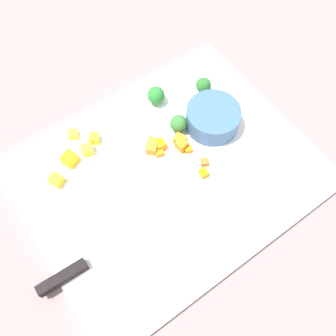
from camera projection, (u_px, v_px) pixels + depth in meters
name	position (u px, v px, depth m)	size (l,w,h in m)	color
ground_plane	(168.00, 174.00, 0.59)	(4.00, 4.00, 0.00)	gray
cutting_board	(168.00, 173.00, 0.59)	(0.44, 0.36, 0.01)	white
prep_bowl	(213.00, 118.00, 0.60)	(0.09, 0.09, 0.04)	#3A5F8D
chef_knife	(120.00, 243.00, 0.52)	(0.36, 0.03, 0.02)	silver
carrot_dice_0	(180.00, 140.00, 0.60)	(0.02, 0.02, 0.01)	orange
carrot_dice_1	(204.00, 173.00, 0.57)	(0.01, 0.01, 0.01)	orange
carrot_dice_2	(188.00, 149.00, 0.59)	(0.01, 0.01, 0.01)	orange
carrot_dice_3	(182.00, 145.00, 0.59)	(0.02, 0.02, 0.02)	orange
carrot_dice_4	(204.00, 162.00, 0.58)	(0.01, 0.01, 0.01)	orange
carrot_dice_5	(159.00, 152.00, 0.59)	(0.01, 0.01, 0.01)	orange
carrot_dice_6	(160.00, 145.00, 0.59)	(0.02, 0.02, 0.02)	orange
carrot_dice_7	(153.00, 142.00, 0.60)	(0.01, 0.01, 0.01)	orange
carrot_dice_8	(149.00, 150.00, 0.59)	(0.02, 0.02, 0.02)	orange
pepper_dice_0	(70.00, 159.00, 0.58)	(0.02, 0.02, 0.02)	yellow
pepper_dice_1	(73.00, 134.00, 0.60)	(0.02, 0.01, 0.01)	yellow
pepper_dice_2	(87.00, 150.00, 0.59)	(0.02, 0.02, 0.02)	yellow
pepper_dice_3	(56.00, 180.00, 0.56)	(0.02, 0.02, 0.02)	yellow
pepper_dice_4	(94.00, 139.00, 0.60)	(0.02, 0.02, 0.01)	yellow
broccoli_floret_0	(203.00, 85.00, 0.64)	(0.03, 0.03, 0.03)	#84BB5B
broccoli_floret_1	(156.00, 95.00, 0.63)	(0.03, 0.03, 0.03)	#96AB64
broccoli_floret_2	(179.00, 124.00, 0.60)	(0.03, 0.03, 0.03)	#95C354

